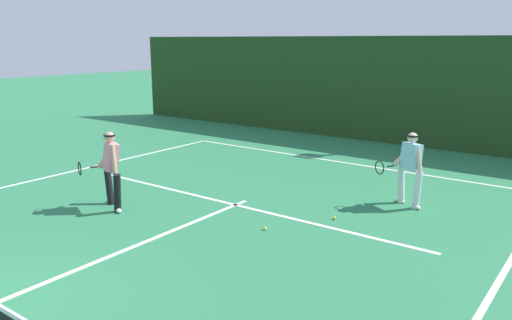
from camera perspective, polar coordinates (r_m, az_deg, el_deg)
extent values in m
cube|color=white|center=(14.99, 9.45, -0.21)|extent=(10.70, 0.10, 0.01)
cube|color=white|center=(11.00, -2.32, -5.05)|extent=(8.73, 0.10, 0.01)
cube|color=white|center=(9.10, -13.74, -9.48)|extent=(0.10, 6.40, 0.01)
cylinder|color=black|center=(10.80, -15.30, -3.62)|extent=(0.30, 0.24, 0.83)
cylinder|color=black|center=(11.46, -16.17, -2.70)|extent=(0.35, 0.26, 0.83)
ellipsoid|color=white|center=(10.91, -15.18, -5.45)|extent=(0.28, 0.21, 0.09)
ellipsoid|color=white|center=(11.56, -16.05, -4.44)|extent=(0.28, 0.21, 0.09)
cube|color=pink|center=(10.95, -15.97, 0.36)|extent=(0.52, 0.47, 0.61)
cylinder|color=tan|center=(10.74, -15.67, -0.03)|extent=(0.22, 0.17, 0.64)
cylinder|color=tan|center=(11.18, -16.25, 0.46)|extent=(0.30, 0.50, 0.52)
sphere|color=tan|center=(10.87, -16.11, 2.48)|extent=(0.22, 0.22, 0.22)
cylinder|color=black|center=(10.87, -16.12, 2.68)|extent=(0.31, 0.31, 0.04)
cylinder|color=black|center=(11.23, -17.47, -0.72)|extent=(0.14, 0.25, 0.03)
torus|color=black|center=(11.17, -19.17, -0.92)|extent=(0.28, 0.14, 0.29)
cylinder|color=silver|center=(11.14, 17.63, -3.30)|extent=(0.24, 0.22, 0.81)
cylinder|color=silver|center=(11.49, 15.97, -2.68)|extent=(0.26, 0.23, 0.81)
ellipsoid|color=white|center=(11.25, 17.51, -5.04)|extent=(0.28, 0.22, 0.09)
ellipsoid|color=white|center=(11.59, 15.86, -4.37)|extent=(0.28, 0.22, 0.09)
cube|color=#8CCCE0|center=(11.15, 17.02, 0.37)|extent=(0.49, 0.43, 0.58)
cylinder|color=beige|center=(10.99, 17.81, 0.00)|extent=(0.25, 0.19, 0.62)
cylinder|color=beige|center=(11.32, 16.24, 0.48)|extent=(0.35, 0.53, 0.43)
sphere|color=beige|center=(11.07, 17.16, 2.41)|extent=(0.21, 0.21, 0.21)
cylinder|color=black|center=(11.06, 17.18, 2.60)|extent=(0.31, 0.31, 0.04)
cylinder|color=black|center=(11.25, 15.04, -0.65)|extent=(0.15, 0.24, 0.03)
torus|color=black|center=(11.03, 13.69, -0.83)|extent=(0.27, 0.16, 0.29)
sphere|color=#D1E033|center=(9.58, 1.02, -7.69)|extent=(0.07, 0.07, 0.07)
sphere|color=#D1E033|center=(10.24, 8.80, -6.43)|extent=(0.07, 0.07, 0.07)
cube|color=#1F3F1B|center=(17.86, 14.84, 7.53)|extent=(23.35, 0.12, 3.60)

